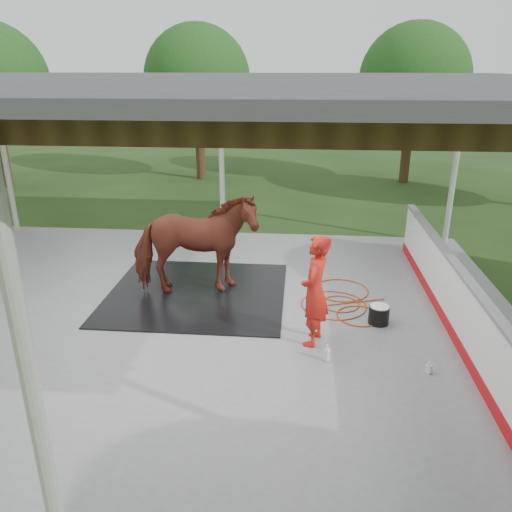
# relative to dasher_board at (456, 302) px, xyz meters

# --- Properties ---
(ground) EXTENTS (100.00, 100.00, 0.00)m
(ground) POSITION_rel_dasher_board_xyz_m (-4.60, 0.00, -0.59)
(ground) COLOR #1E3814
(concrete_slab) EXTENTS (12.00, 10.00, 0.05)m
(concrete_slab) POSITION_rel_dasher_board_xyz_m (-4.60, 0.00, -0.57)
(concrete_slab) COLOR slate
(concrete_slab) RESTS_ON ground
(pavilion_structure) EXTENTS (12.60, 10.60, 4.05)m
(pavilion_structure) POSITION_rel_dasher_board_xyz_m (-4.60, -0.00, 3.37)
(pavilion_structure) COLOR beige
(pavilion_structure) RESTS_ON ground
(dasher_board) EXTENTS (0.16, 8.00, 1.15)m
(dasher_board) POSITION_rel_dasher_board_xyz_m (0.00, 0.00, 0.00)
(dasher_board) COLOR #AD0E11
(dasher_board) RESTS_ON concrete_slab
(tree_belt) EXTENTS (28.00, 28.00, 5.80)m
(tree_belt) POSITION_rel_dasher_board_xyz_m (-4.30, 0.90, 3.20)
(tree_belt) COLOR #382314
(tree_belt) RESTS_ON ground
(rubber_mat) EXTENTS (3.43, 3.22, 0.03)m
(rubber_mat) POSITION_rel_dasher_board_xyz_m (-4.59, 1.11, -0.53)
(rubber_mat) COLOR black
(rubber_mat) RESTS_ON concrete_slab
(horse) EXTENTS (2.53, 1.55, 1.99)m
(horse) POSITION_rel_dasher_board_xyz_m (-4.59, 1.11, 0.48)
(horse) COLOR maroon
(horse) RESTS_ON rubber_mat
(handler) EXTENTS (0.59, 0.75, 1.82)m
(handler) POSITION_rel_dasher_board_xyz_m (-2.34, -0.55, 0.37)
(handler) COLOR #B31B13
(handler) RESTS_ON concrete_slab
(wash_bucket) EXTENTS (0.36, 0.36, 0.33)m
(wash_bucket) POSITION_rel_dasher_board_xyz_m (-1.19, 0.19, -0.37)
(wash_bucket) COLOR black
(wash_bucket) RESTS_ON concrete_slab
(soap_bottle_a) EXTENTS (0.13, 0.13, 0.28)m
(soap_bottle_a) POSITION_rel_dasher_board_xyz_m (-2.14, -1.10, -0.40)
(soap_bottle_a) COLOR silver
(soap_bottle_a) RESTS_ON concrete_slab
(soap_bottle_b) EXTENTS (0.12, 0.12, 0.19)m
(soap_bottle_b) POSITION_rel_dasher_board_xyz_m (-0.67, -1.28, -0.45)
(soap_bottle_b) COLOR #338CD8
(soap_bottle_b) RESTS_ON concrete_slab
(hose_coil) EXTENTS (1.59, 2.04, 0.02)m
(hose_coil) POSITION_rel_dasher_board_xyz_m (-1.78, 0.96, -0.53)
(hose_coil) COLOR #A4390B
(hose_coil) RESTS_ON concrete_slab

